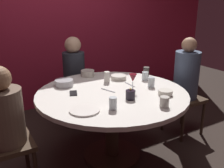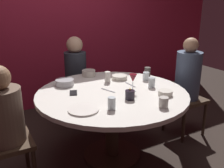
{
  "view_description": "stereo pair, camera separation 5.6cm",
  "coord_description": "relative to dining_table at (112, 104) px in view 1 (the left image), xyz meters",
  "views": [
    {
      "loc": [
        -1.19,
        -2.03,
        1.59
      ],
      "look_at": [
        0.0,
        0.0,
        0.81
      ],
      "focal_mm": 40.66,
      "sensor_mm": 36.0,
      "label": 1
    },
    {
      "loc": [
        -1.15,
        -2.05,
        1.59
      ],
      "look_at": [
        0.0,
        0.0,
        0.81
      ],
      "focal_mm": 40.66,
      "sensor_mm": 36.0,
      "label": 2
    }
  ],
  "objects": [
    {
      "name": "bowl_sauce_side",
      "position": [
        0.39,
        -0.34,
        0.15
      ],
      "size": [
        0.14,
        0.14,
        0.05
      ],
      "primitive_type": "cylinder",
      "color": "beige",
      "rests_on": "dining_table"
    },
    {
      "name": "bowl_small_white",
      "position": [
        0.28,
        0.32,
        0.15
      ],
      "size": [
        0.18,
        0.18,
        0.05
      ],
      "primitive_type": "cylinder",
      "color": "beige",
      "rests_on": "dining_table"
    },
    {
      "name": "dinner_plate",
      "position": [
        -0.42,
        -0.28,
        0.14
      ],
      "size": [
        0.25,
        0.25,
        0.01
      ],
      "primitive_type": "cylinder",
      "color": "silver",
      "rests_on": "dining_table"
    },
    {
      "name": "seated_diner_back",
      "position": [
        0.0,
        0.98,
        0.12
      ],
      "size": [
        0.4,
        0.4,
        1.16
      ],
      "rotation": [
        0.0,
        0.0,
        4.71
      ],
      "color": "#3F2D1E",
      "rests_on": "ground"
    },
    {
      "name": "fork_near_plate",
      "position": [
        -0.02,
        0.05,
        0.13
      ],
      "size": [
        0.07,
        0.18,
        0.01
      ],
      "primitive_type": "cube",
      "rotation": [
        0.0,
        0.0,
        0.32
      ],
      "color": "#B7B7BC",
      "rests_on": "dining_table"
    },
    {
      "name": "cup_by_left_diner",
      "position": [
        0.43,
        -0.08,
        0.18
      ],
      "size": [
        0.07,
        0.07,
        0.1
      ],
      "primitive_type": "cylinder",
      "color": "silver",
      "rests_on": "dining_table"
    },
    {
      "name": "bowl_serving_large",
      "position": [
        -0.34,
        0.41,
        0.16
      ],
      "size": [
        0.19,
        0.19,
        0.07
      ],
      "primitive_type": "cylinder",
      "color": "#B7B7BC",
      "rests_on": "dining_table"
    },
    {
      "name": "knife_near_plate",
      "position": [
        0.27,
        0.09,
        0.13
      ],
      "size": [
        0.02,
        0.18,
        0.01
      ],
      "primitive_type": "cube",
      "rotation": [
        0.0,
        0.0,
        -0.01
      ],
      "color": "#B7B7BC",
      "rests_on": "dining_table"
    },
    {
      "name": "cup_center_front",
      "position": [
        0.52,
        0.15,
        0.18
      ],
      "size": [
        0.07,
        0.07,
        0.09
      ],
      "primitive_type": "cylinder",
      "color": "silver",
      "rests_on": "dining_table"
    },
    {
      "name": "back_wall",
      "position": [
        0.0,
        1.73,
        0.7
      ],
      "size": [
        6.0,
        0.1,
        2.6
      ],
      "primitive_type": "cube",
      "color": "maroon",
      "rests_on": "ground"
    },
    {
      "name": "cup_by_right_diner",
      "position": [
        -0.21,
        -0.37,
        0.18
      ],
      "size": [
        0.07,
        0.07,
        0.1
      ],
      "primitive_type": "cylinder",
      "color": "silver",
      "rests_on": "dining_table"
    },
    {
      "name": "candle_holder",
      "position": [
        0.04,
        -0.26,
        0.17
      ],
      "size": [
        0.09,
        0.09,
        0.11
      ],
      "color": "black",
      "rests_on": "dining_table"
    },
    {
      "name": "cup_beside_wine",
      "position": [
        0.19,
        -0.54,
        0.17
      ],
      "size": [
        0.08,
        0.08,
        0.09
      ],
      "primitive_type": "cylinder",
      "color": "#B2ADA3",
      "rests_on": "dining_table"
    },
    {
      "name": "bowl_salad_center",
      "position": [
        0.02,
        0.61,
        0.17
      ],
      "size": [
        0.16,
        0.16,
        0.07
      ],
      "primitive_type": "cylinder",
      "color": "beige",
      "rests_on": "dining_table"
    },
    {
      "name": "cell_phone",
      "position": [
        -0.35,
        0.14,
        0.13
      ],
      "size": [
        0.11,
        0.16,
        0.01
      ],
      "primitive_type": "cube",
      "rotation": [
        0.0,
        0.0,
        5.92
      ],
      "color": "black",
      "rests_on": "dining_table"
    },
    {
      "name": "dining_table",
      "position": [
        0.0,
        0.0,
        0.0
      ],
      "size": [
        1.49,
        1.49,
        0.73
      ],
      "color": "silver",
      "rests_on": "ground"
    },
    {
      "name": "cup_near_candle",
      "position": [
        0.61,
        0.25,
        0.19
      ],
      "size": [
        0.07,
        0.07,
        0.11
      ],
      "primitive_type": "cylinder",
      "color": "#4C4742",
      "rests_on": "dining_table"
    },
    {
      "name": "cup_far_edge",
      "position": [
        0.11,
        0.29,
        0.19
      ],
      "size": [
        0.06,
        0.06,
        0.12
      ],
      "primitive_type": "cylinder",
      "color": "silver",
      "rests_on": "dining_table"
    },
    {
      "name": "ground_plane",
      "position": [
        0.0,
        0.0,
        -0.6
      ],
      "size": [
        8.0,
        8.0,
        0.0
      ],
      "primitive_type": "plane",
      "color": "#2D231E"
    },
    {
      "name": "seated_diner_right",
      "position": [
        1.02,
        0.0,
        0.13
      ],
      "size": [
        0.4,
        0.4,
        1.19
      ],
      "rotation": [
        0.0,
        0.0,
        3.14
      ],
      "color": "#3F2D1E",
      "rests_on": "ground"
    },
    {
      "name": "wine_glass",
      "position": [
        0.19,
        -0.09,
        0.26
      ],
      "size": [
        0.08,
        0.08,
        0.18
      ],
      "color": "silver",
      "rests_on": "dining_table"
    },
    {
      "name": "seated_diner_left",
      "position": [
        -1.01,
        0.0,
        0.1
      ],
      "size": [
        0.4,
        0.4,
        1.12
      ],
      "rotation": [
        0.0,
        0.0,
        6.28
      ],
      "color": "#3F2D1E",
      "rests_on": "ground"
    }
  ]
}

